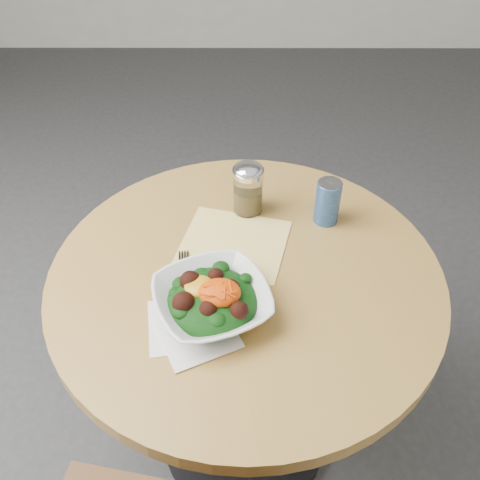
% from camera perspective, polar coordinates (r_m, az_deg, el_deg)
% --- Properties ---
extents(ground, '(6.00, 6.00, 0.00)m').
position_cam_1_polar(ground, '(1.84, 0.43, -19.83)').
color(ground, '#313234').
rests_on(ground, ground).
extents(table, '(0.90, 0.90, 0.75)m').
position_cam_1_polar(table, '(1.37, 0.56, -9.13)').
color(table, black).
rests_on(table, ground).
extents(cloth_napkin, '(0.29, 0.28, 0.00)m').
position_cam_1_polar(cloth_napkin, '(1.28, -0.68, -0.38)').
color(cloth_napkin, yellow).
rests_on(cloth_napkin, table).
extents(paper_napkins, '(0.21, 0.20, 0.00)m').
position_cam_1_polar(paper_napkins, '(1.12, -5.27, -9.34)').
color(paper_napkins, white).
rests_on(paper_napkins, table).
extents(salad_bowl, '(0.31, 0.31, 0.09)m').
position_cam_1_polar(salad_bowl, '(1.12, -2.98, -6.40)').
color(salad_bowl, white).
rests_on(salad_bowl, table).
extents(fork, '(0.03, 0.19, 0.00)m').
position_cam_1_polar(fork, '(1.20, -6.11, -4.12)').
color(fork, black).
rests_on(fork, table).
extents(spice_shaker, '(0.08, 0.08, 0.14)m').
position_cam_1_polar(spice_shaker, '(1.34, 0.85, 5.49)').
color(spice_shaker, silver).
rests_on(spice_shaker, table).
extents(beverage_can, '(0.06, 0.06, 0.12)m').
position_cam_1_polar(beverage_can, '(1.33, 9.32, 4.05)').
color(beverage_can, navy).
rests_on(beverage_can, table).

